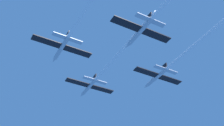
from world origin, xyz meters
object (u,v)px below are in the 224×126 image
(jet_left_wing, at_px, (79,20))
(jet_lead, at_px, (105,69))
(jet_right_wing, at_px, (186,52))
(jet_slot, at_px, (167,1))

(jet_left_wing, bearing_deg, jet_lead, 45.53)
(jet_right_wing, distance_m, jet_slot, 23.74)
(jet_left_wing, height_order, jet_right_wing, jet_left_wing)
(jet_lead, bearing_deg, jet_right_wing, -49.76)
(jet_lead, xyz_separation_m, jet_left_wing, (-17.97, -18.31, -0.77))
(jet_lead, xyz_separation_m, jet_slot, (-0.43, -36.20, -1.41))
(jet_lead, relative_size, jet_slot, 1.04)
(jet_lead, xyz_separation_m, jet_right_wing, (18.32, -21.65, -0.99))
(jet_right_wing, xyz_separation_m, jet_slot, (-18.74, -14.56, -0.41))
(jet_left_wing, distance_m, jet_slot, 25.07)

